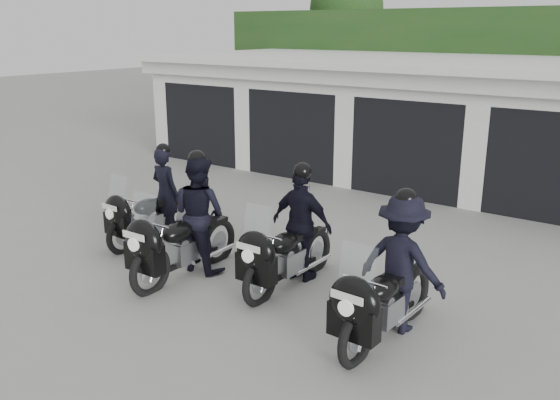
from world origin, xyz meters
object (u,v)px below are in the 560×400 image
Objects in this scene: police_bike_a at (154,203)px; police_bike_c at (295,233)px; police_bike_d at (395,273)px; police_bike_b at (191,222)px.

police_bike_c is at bearing 1.87° from police_bike_a.
police_bike_d is at bearing -4.32° from police_bike_a.
police_bike_b is 1.05× the size of police_bike_c.
police_bike_c is at bearing 21.45° from police_bike_b.
police_bike_a is 0.94× the size of police_bike_d.
police_bike_c is at bearing 165.97° from police_bike_d.
police_bike_c is 1.96m from police_bike_d.
police_bike_d reaches higher than police_bike_a.
police_bike_b is 3.40m from police_bike_d.
police_bike_b is (1.55, -0.65, 0.12)m from police_bike_a.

